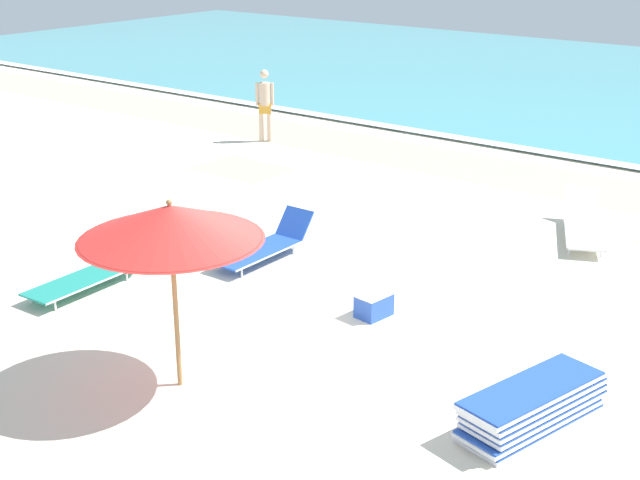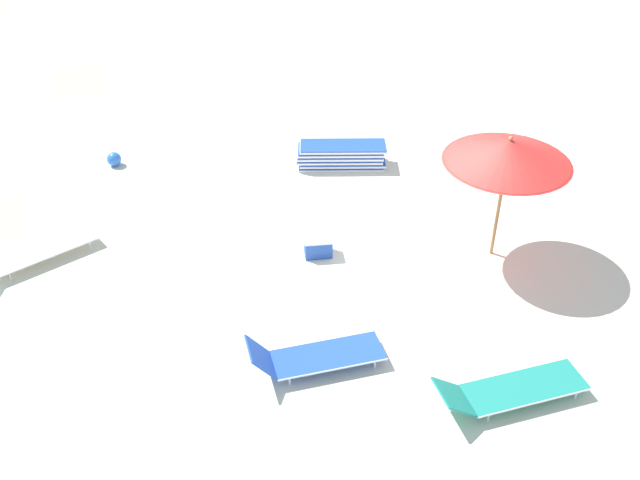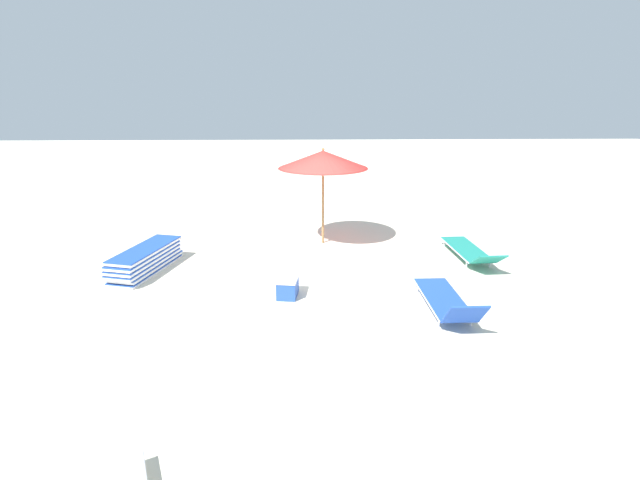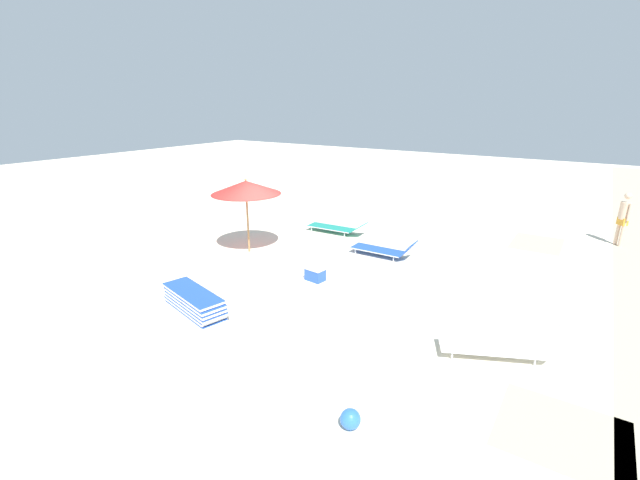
% 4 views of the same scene
% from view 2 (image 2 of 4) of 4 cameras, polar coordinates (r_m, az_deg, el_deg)
% --- Properties ---
extents(ground_plane, '(60.00, 60.00, 0.16)m').
position_cam_2_polar(ground_plane, '(12.96, 6.73, -1.12)').
color(ground_plane, beige).
extents(beach_umbrella, '(2.13, 2.13, 2.33)m').
position_cam_2_polar(beach_umbrella, '(12.06, 14.84, 6.85)').
color(beach_umbrella, '#9E7547').
rests_on(beach_umbrella, ground_plane).
extents(lounger_stack, '(1.06, 2.01, 0.49)m').
position_cam_2_polar(lounger_stack, '(15.31, 1.68, 6.80)').
color(lounger_stack, blue).
rests_on(lounger_stack, ground_plane).
extents(sun_lounger_under_umbrella, '(0.70, 2.23, 0.50)m').
position_cam_2_polar(sun_lounger_under_umbrella, '(10.39, 14.96, -11.46)').
color(sun_lounger_under_umbrella, '#1E8475').
rests_on(sun_lounger_under_umbrella, ground_plane).
extents(sun_lounger_beside_umbrella, '(0.64, 2.00, 0.62)m').
position_cam_2_polar(sun_lounger_beside_umbrella, '(10.48, -0.53, -9.24)').
color(sun_lounger_beside_umbrella, blue).
rests_on(sun_lounger_beside_umbrella, ground_plane).
extents(sun_lounger_near_water_left, '(1.47, 2.26, 0.61)m').
position_cam_2_polar(sun_lounger_near_water_left, '(13.41, -22.10, -0.88)').
color(sun_lounger_near_water_left, white).
rests_on(sun_lounger_near_water_left, ground_plane).
extents(beach_ball, '(0.30, 0.30, 0.30)m').
position_cam_2_polar(beach_ball, '(15.98, -16.15, 6.24)').
color(beach_ball, blue).
rests_on(beach_ball, ground_plane).
extents(cooler_box, '(0.41, 0.54, 0.37)m').
position_cam_2_polar(cooler_box, '(12.62, -0.17, -0.46)').
color(cooler_box, blue).
rests_on(cooler_box, ground_plane).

